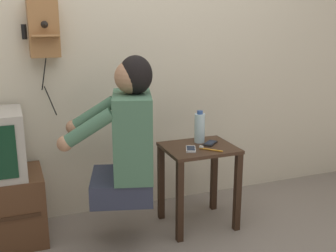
# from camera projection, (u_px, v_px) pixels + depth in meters

# --- Properties ---
(wall_back) EXTENTS (6.80, 0.05, 2.55)m
(wall_back) POSITION_uv_depth(u_px,v_px,m) (123.00, 32.00, 2.88)
(wall_back) COLOR beige
(wall_back) RESTS_ON ground_plane
(side_table) EXTENTS (0.46, 0.39, 0.56)m
(side_table) POSITION_uv_depth(u_px,v_px,m) (199.00, 167.00, 2.79)
(side_table) COLOR #382316
(side_table) RESTS_ON ground_plane
(person) EXTENTS (0.61, 0.54, 0.85)m
(person) POSITION_uv_depth(u_px,v_px,m) (128.00, 136.00, 2.48)
(person) COLOR #2D3347
(person) RESTS_ON ground_plane
(wall_phone_antique) EXTENTS (0.22, 0.18, 0.77)m
(wall_phone_antique) POSITION_uv_depth(u_px,v_px,m) (43.00, 28.00, 2.61)
(wall_phone_antique) COLOR #9E6B3D
(cell_phone_held) EXTENTS (0.10, 0.14, 0.01)m
(cell_phone_held) POSITION_uv_depth(u_px,v_px,m) (191.00, 149.00, 2.69)
(cell_phone_held) COLOR silver
(cell_phone_held) RESTS_ON side_table
(cell_phone_spare) EXTENTS (0.13, 0.13, 0.01)m
(cell_phone_spare) POSITION_uv_depth(u_px,v_px,m) (210.00, 143.00, 2.81)
(cell_phone_spare) COLOR black
(cell_phone_spare) RESTS_ON side_table
(water_bottle) EXTENTS (0.07, 0.07, 0.22)m
(water_bottle) POSITION_uv_depth(u_px,v_px,m) (200.00, 128.00, 2.83)
(water_bottle) COLOR silver
(water_bottle) RESTS_ON side_table
(toothbrush) EXTENTS (0.12, 0.12, 0.02)m
(toothbrush) POSITION_uv_depth(u_px,v_px,m) (209.00, 149.00, 2.68)
(toothbrush) COLOR orange
(toothbrush) RESTS_ON side_table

